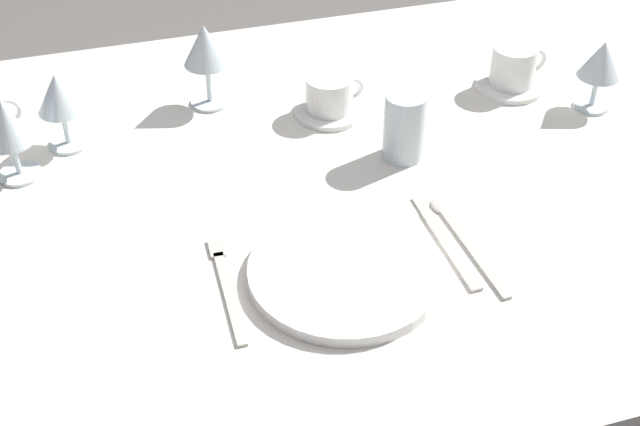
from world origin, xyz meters
TOP-DOWN VIEW (x-y plane):
  - dining_table at (0.00, 0.00)m, footprint 1.80×1.11m
  - dinner_plate at (-0.03, -0.22)m, footprint 0.27×0.27m
  - fork_outer at (-0.19, -0.20)m, footprint 0.02×0.21m
  - dinner_knife at (0.14, -0.20)m, footprint 0.02×0.22m
  - spoon_soup at (0.16, -0.19)m, footprint 0.03×0.23m
  - saucer_left at (0.42, 0.17)m, footprint 0.13×0.13m
  - coffee_cup_left at (0.43, 0.17)m, footprint 0.11×0.08m
  - saucer_right at (0.08, 0.19)m, footprint 0.12×0.12m
  - coffee_cup_right at (0.08, 0.19)m, footprint 0.11×0.08m
  - wine_glass_centre at (-0.45, 0.15)m, footprint 0.07×0.07m
  - wine_glass_left at (-0.37, 0.21)m, footprint 0.08×0.08m
  - wine_glass_right at (0.53, 0.07)m, footprint 0.07×0.07m
  - wine_glass_far at (-0.12, 0.28)m, footprint 0.08×0.08m
  - drink_tumbler at (0.15, 0.03)m, footprint 0.07×0.07m

SIDE VIEW (x-z plane):
  - dining_table at x=0.00m, z-range 0.29..1.03m
  - fork_outer at x=-0.19m, z-range 0.74..0.74m
  - dinner_knife at x=0.14m, z-range 0.74..0.74m
  - spoon_soup at x=0.16m, z-range 0.74..0.75m
  - saucer_left at x=0.42m, z-range 0.74..0.75m
  - saucer_right at x=0.08m, z-range 0.74..0.75m
  - dinner_plate at x=-0.03m, z-range 0.74..0.76m
  - coffee_cup_right at x=0.08m, z-range 0.75..0.81m
  - coffee_cup_left at x=0.43m, z-range 0.75..0.82m
  - drink_tumbler at x=0.15m, z-range 0.73..0.85m
  - wine_glass_right at x=0.53m, z-range 0.77..0.90m
  - wine_glass_centre at x=-0.45m, z-range 0.76..0.90m
  - wine_glass_left at x=-0.37m, z-range 0.77..0.90m
  - wine_glass_far at x=-0.12m, z-range 0.77..0.93m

